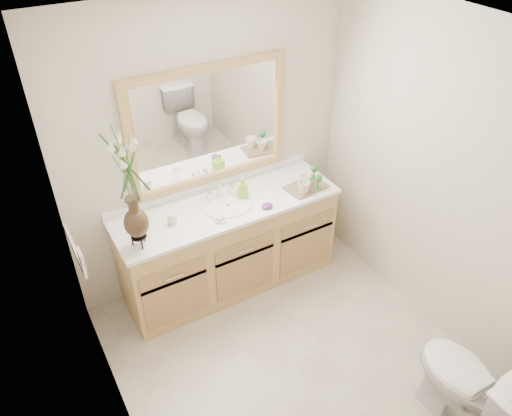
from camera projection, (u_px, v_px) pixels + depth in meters
floor at (293, 363)px, 3.73m from camera, size 2.60×2.60×0.00m
ceiling at (316, 41)px, 2.33m from camera, size 2.40×2.60×0.02m
wall_back at (209, 149)px, 3.94m from camera, size 2.40×0.02×2.40m
wall_front at (474, 408)px, 2.12m from camera, size 2.40×0.02×2.40m
wall_left at (107, 314)px, 2.55m from camera, size 0.02×2.60×2.40m
wall_right at (443, 185)px, 3.52m from camera, size 0.02×2.60×2.40m
vanity at (229, 246)px, 4.21m from camera, size 1.80×0.55×0.80m
counter at (227, 206)px, 3.97m from camera, size 1.84×0.57×0.03m
sink at (229, 211)px, 3.98m from camera, size 0.38×0.34×0.23m
mirror at (209, 126)px, 3.81m from camera, size 1.32×0.04×0.97m
switch_plate at (81, 259)px, 3.22m from camera, size 0.02×0.12×0.12m
toilet at (468, 386)px, 3.16m from camera, size 0.42×0.75×0.74m
flower_vase at (128, 178)px, 3.23m from camera, size 0.20×0.20×0.84m
tumbler at (172, 219)px, 3.74m from camera, size 0.07×0.07×0.09m
soap_dish at (221, 219)px, 3.79m from camera, size 0.10×0.10×0.03m
soap_bottle at (242, 188)px, 4.01m from camera, size 0.09×0.09×0.16m
purple_dish at (267, 206)px, 3.92m from camera, size 0.10×0.08×0.03m
tray at (306, 187)px, 4.16m from camera, size 0.36×0.26×0.02m
mug_left at (304, 187)px, 4.05m from camera, size 0.12×0.12×0.11m
mug_right at (305, 180)px, 4.14m from camera, size 0.11×0.10×0.10m
goblet_front at (318, 179)px, 4.07m from camera, size 0.06×0.06×0.14m
goblet_back at (314, 170)px, 4.20m from camera, size 0.06×0.06×0.13m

